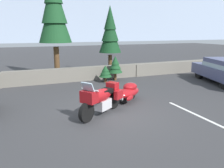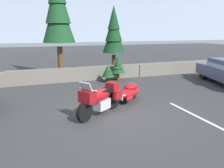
{
  "view_description": "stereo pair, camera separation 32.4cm",
  "coord_description": "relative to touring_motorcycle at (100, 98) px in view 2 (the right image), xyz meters",
  "views": [
    {
      "loc": [
        -3.01,
        -7.08,
        2.91
      ],
      "look_at": [
        0.34,
        1.04,
        0.85
      ],
      "focal_mm": 35.94,
      "sensor_mm": 36.0,
      "label": 1
    },
    {
      "loc": [
        -2.71,
        -7.2,
        2.91
      ],
      "look_at": [
        0.34,
        1.04,
        0.85
      ],
      "focal_mm": 35.94,
      "sensor_mm": 36.0,
      "label": 2
    }
  ],
  "objects": [
    {
      "name": "parking_stripe_marker",
      "position": [
        3.14,
        -1.59,
        -0.62
      ],
      "size": [
        0.12,
        3.6,
        0.01
      ],
      "primitive_type": "cube",
      "color": "silver",
      "rests_on": "ground"
    },
    {
      "name": "touring_motorcycle",
      "position": [
        0.0,
        0.0,
        0.0
      ],
      "size": [
        1.99,
        1.52,
        1.33
      ],
      "color": "black",
      "rests_on": "ground"
    },
    {
      "name": "stone_guard_wall",
      "position": [
        0.64,
        5.87,
        -0.22
      ],
      "size": [
        24.0,
        0.61,
        0.82
      ],
      "color": "slate",
      "rests_on": "ground"
    },
    {
      "name": "ground_plane",
      "position": [
        0.47,
        -0.09,
        -0.62
      ],
      "size": [
        80.0,
        80.0,
        0.0
      ],
      "primitive_type": "plane",
      "color": "#38383A"
    },
    {
      "name": "pine_sapling_farther",
      "position": [
        2.75,
        5.15,
        0.31
      ],
      "size": [
        0.87,
        0.87,
        1.5
      ],
      "color": "brown",
      "rests_on": "ground"
    },
    {
      "name": "pine_sapling_near",
      "position": [
        2.02,
        4.91,
        0.0
      ],
      "size": [
        0.77,
        0.77,
        1.0
      ],
      "color": "brown",
      "rests_on": "ground"
    },
    {
      "name": "distant_ridgeline",
      "position": [
        0.47,
        95.83,
        7.38
      ],
      "size": [
        240.0,
        80.0,
        16.0
      ],
      "primitive_type": "cube",
      "color": "#99A8BF",
      "rests_on": "ground"
    },
    {
      "name": "pine_tree_tall",
      "position": [
        -0.4,
        7.11,
        3.69
      ],
      "size": [
        1.98,
        1.98,
        6.89
      ],
      "color": "brown",
      "rests_on": "ground"
    },
    {
      "name": "car_shaped_trailer",
      "position": [
        1.62,
        1.11,
        -0.21
      ],
      "size": [
        2.02,
        1.54,
        0.76
      ],
      "color": "black",
      "rests_on": "ground"
    },
    {
      "name": "pine_tree_secondary",
      "position": [
        3.26,
        7.24,
        2.28
      ],
      "size": [
        1.51,
        1.51,
        4.63
      ],
      "color": "brown",
      "rests_on": "ground"
    }
  ]
}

